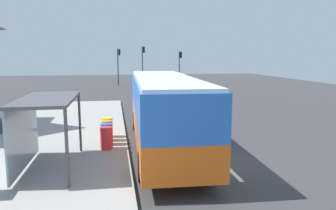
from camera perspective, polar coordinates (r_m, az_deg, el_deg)
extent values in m
cube|color=#38383A|center=(26.24, -1.05, -0.35)|extent=(56.00, 92.00, 0.04)
cube|color=#999993|center=(14.44, -19.61, -7.96)|extent=(6.20, 30.00, 0.18)
cube|color=silver|center=(12.10, 10.96, -11.26)|extent=(0.16, 2.20, 0.01)
cube|color=silver|center=(16.67, 4.93, -5.57)|extent=(0.16, 2.20, 0.01)
cube|color=silver|center=(21.43, 1.59, -2.34)|extent=(0.16, 2.20, 0.01)
cube|color=silver|center=(26.28, -0.51, -0.28)|extent=(0.16, 2.20, 0.01)
cube|color=silver|center=(31.17, -1.96, 1.13)|extent=(0.16, 2.20, 0.01)
cube|color=silver|center=(36.10, -3.01, 2.16)|extent=(0.16, 2.20, 0.01)
cube|color=silver|center=(41.04, -3.81, 2.94)|extent=(0.16, 2.20, 0.01)
cube|color=orange|center=(14.28, -0.77, -3.55)|extent=(2.93, 11.09, 1.15)
cube|color=blue|center=(14.06, -0.78, 1.63)|extent=(2.93, 11.09, 1.45)
cube|color=silver|center=(13.99, -0.79, 4.78)|extent=(2.80, 10.87, 0.12)
cube|color=black|center=(19.46, -2.61, 3.37)|extent=(2.30, 0.21, 1.22)
cube|color=black|center=(13.49, -5.65, 0.98)|extent=(0.42, 8.58, 1.10)
cylinder|color=black|center=(18.13, -5.73, -2.81)|extent=(0.32, 1.01, 1.00)
cylinder|color=black|center=(18.33, 1.36, -2.65)|extent=(0.32, 1.01, 1.00)
cylinder|color=black|center=(10.79, -4.56, -10.83)|extent=(0.32, 1.01, 1.00)
cylinder|color=black|center=(11.12, 7.35, -10.28)|extent=(0.32, 1.01, 1.00)
cube|color=white|center=(33.64, 0.80, 3.94)|extent=(2.21, 5.28, 1.96)
cube|color=black|center=(33.61, 0.80, 4.51)|extent=(2.17, 3.20, 0.44)
cylinder|color=black|center=(31.91, 2.90, 1.91)|extent=(0.25, 0.69, 0.68)
cylinder|color=black|center=(31.65, -0.31, 1.86)|extent=(0.25, 0.69, 0.68)
cylinder|color=black|center=(35.83, 1.78, 2.66)|extent=(0.25, 0.69, 0.68)
cylinder|color=black|center=(35.60, -1.09, 2.62)|extent=(0.25, 0.69, 0.68)
cube|color=#B7B7BC|center=(48.45, -2.28, 4.56)|extent=(1.88, 4.43, 0.60)
cube|color=black|center=(48.21, -2.25, 5.25)|extent=(1.63, 2.41, 0.60)
cylinder|color=black|center=(49.88, -3.40, 4.32)|extent=(0.21, 0.64, 0.64)
cylinder|color=black|center=(50.05, -1.53, 4.35)|extent=(0.21, 0.64, 0.64)
cylinder|color=black|center=(46.90, -3.07, 4.05)|extent=(0.21, 0.64, 0.64)
cylinder|color=black|center=(47.09, -1.08, 4.08)|extent=(0.21, 0.64, 0.64)
cube|color=navy|center=(41.75, -1.09, 3.90)|extent=(1.94, 4.45, 0.60)
cube|color=black|center=(41.90, -1.14, 4.74)|extent=(1.66, 2.42, 0.60)
cylinder|color=black|center=(40.46, 0.44, 3.32)|extent=(0.22, 0.65, 0.64)
cylinder|color=black|center=(40.16, -1.86, 3.28)|extent=(0.22, 0.65, 0.64)
cylinder|color=black|center=(43.39, -0.37, 3.69)|extent=(0.22, 0.65, 0.64)
cylinder|color=black|center=(43.11, -2.52, 3.65)|extent=(0.22, 0.65, 0.64)
cylinder|color=red|center=(13.96, -10.84, -5.77)|extent=(0.52, 0.52, 0.95)
cylinder|color=blue|center=(14.64, -10.79, -5.09)|extent=(0.52, 0.52, 0.95)
cylinder|color=orange|center=(15.32, -10.74, -4.47)|extent=(0.52, 0.52, 0.95)
cylinder|color=yellow|center=(16.00, -10.69, -3.91)|extent=(0.52, 0.52, 0.95)
cylinder|color=#2D2D2D|center=(46.13, 2.00, 6.52)|extent=(0.14, 0.14, 4.73)
cube|color=black|center=(46.14, 2.28, 8.84)|extent=(0.24, 0.28, 0.84)
sphere|color=red|center=(46.17, 2.43, 9.19)|extent=(0.16, 0.16, 0.16)
sphere|color=#3C2C03|center=(46.16, 2.43, 8.84)|extent=(0.16, 0.16, 0.16)
sphere|color=black|center=(46.16, 2.43, 8.49)|extent=(0.16, 0.16, 0.16)
cylinder|color=#2D2D2D|center=(45.99, -8.83, 6.65)|extent=(0.14, 0.14, 5.10)
cube|color=black|center=(45.97, -8.61, 9.21)|extent=(0.24, 0.28, 0.84)
sphere|color=#360606|center=(45.98, -8.47, 9.56)|extent=(0.16, 0.16, 0.16)
sphere|color=#3C2C03|center=(45.97, -8.46, 9.21)|extent=(0.16, 0.16, 0.16)
sphere|color=green|center=(45.97, -8.46, 8.86)|extent=(0.16, 0.16, 0.16)
cylinder|color=#2D2D2D|center=(46.96, -4.55, 6.99)|extent=(0.14, 0.14, 5.46)
cube|color=black|center=(46.97, -4.31, 9.71)|extent=(0.24, 0.28, 0.84)
sphere|color=#360606|center=(46.99, -4.16, 10.06)|extent=(0.16, 0.16, 0.16)
sphere|color=#F2B20C|center=(46.98, -4.16, 9.71)|extent=(0.16, 0.16, 0.16)
sphere|color=black|center=(46.98, -4.16, 9.37)|extent=(0.16, 0.16, 0.16)
cube|color=#4C4C51|center=(11.81, -20.57, 0.97)|extent=(1.80, 4.00, 0.10)
cube|color=#8CA5B2|center=(12.21, -24.20, -4.73)|extent=(0.06, 3.80, 2.30)
cylinder|color=#4C4C51|center=(10.07, -17.45, -7.29)|extent=(0.10, 0.10, 2.44)
cylinder|color=#4C4C51|center=(13.74, -15.33, -2.97)|extent=(0.10, 0.10, 2.44)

